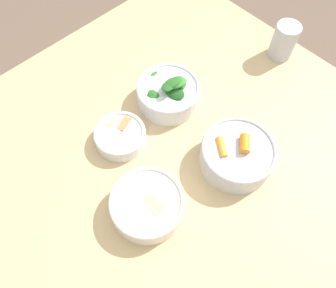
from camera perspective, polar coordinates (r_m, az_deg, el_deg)
ground_plane at (r=1.46m, az=1.82°, el=-15.04°), size 10.00×10.00×0.00m
dining_table at (r=0.87m, az=2.95°, el=-4.92°), size 0.97×1.03×0.74m
bowl_carrots at (r=0.75m, az=11.93°, el=-1.76°), size 0.17×0.17×0.08m
bowl_greens at (r=0.83m, az=0.07°, el=8.92°), size 0.16×0.16×0.09m
bowl_beans_hotdog at (r=0.69m, az=-3.59°, el=-10.55°), size 0.16×0.16×0.05m
bowl_cookies at (r=0.78m, az=-8.30°, el=1.47°), size 0.12×0.12×0.04m
cup at (r=0.97m, az=19.52°, el=16.54°), size 0.06×0.06×0.10m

